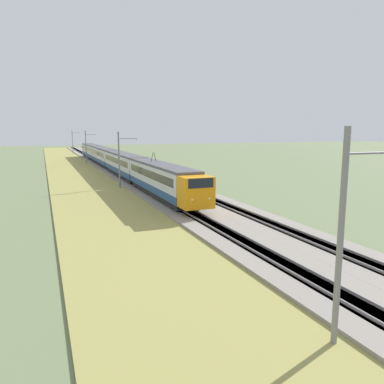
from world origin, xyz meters
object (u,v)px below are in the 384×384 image
passenger_train (112,159)px  catenary_mast_mid (120,159)px  catenary_mast_far (86,147)px  catenary_mast_near (342,237)px  catenary_mast_distant (73,141)px

passenger_train → catenary_mast_mid: catenary_mast_mid is taller
passenger_train → catenary_mast_far: (17.60, 2.76, 1.54)m
catenary_mast_near → passenger_train: bearing=-2.6°
passenger_train → catenary_mast_mid: (-21.81, 2.76, 1.49)m
passenger_train → catenary_mast_near: catenary_mast_near is taller
catenary_mast_mid → catenary_mast_distant: size_ratio=0.96×
passenger_train → catenary_mast_distant: bearing=-177.2°
catenary_mast_mid → catenary_mast_far: bearing=0.0°
catenary_mast_far → catenary_mast_distant: catenary_mast_distant is taller
passenger_train → catenary_mast_mid: bearing=-7.2°
catenary_mast_mid → catenary_mast_near: bearing=180.0°
catenary_mast_near → catenary_mast_distant: 118.24m
catenary_mast_near → catenary_mast_mid: size_ratio=1.04×
catenary_mast_mid → catenary_mast_distant: 78.83m
passenger_train → catenary_mast_far: catenary_mast_far is taller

